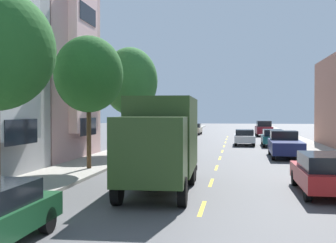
# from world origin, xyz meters

# --- Properties ---
(ground_plane) EXTENTS (160.00, 160.00, 0.00)m
(ground_plane) POSITION_xyz_m (0.00, 30.00, 0.00)
(ground_plane) COLOR #4C4C4F
(sidewalk_left) EXTENTS (3.20, 120.00, 0.14)m
(sidewalk_left) POSITION_xyz_m (-7.10, 28.00, 0.07)
(sidewalk_left) COLOR #A39E93
(sidewalk_left) RESTS_ON ground_plane
(sidewalk_right) EXTENTS (3.20, 120.00, 0.14)m
(sidewalk_right) POSITION_xyz_m (7.10, 28.00, 0.07)
(sidewalk_right) COLOR #A39E93
(sidewalk_right) RESTS_ON ground_plane
(lane_centerline_dashes) EXTENTS (0.14, 47.20, 0.01)m
(lane_centerline_dashes) POSITION_xyz_m (0.00, 24.50, 0.00)
(lane_centerline_dashes) COLOR yellow
(lane_centerline_dashes) RESTS_ON ground_plane
(townhouse_third_rose) EXTENTS (11.16, 8.33, 12.16)m
(townhouse_third_rose) POSITION_xyz_m (-13.88, 19.55, 5.88)
(townhouse_third_rose) COLOR #CC9E9E
(townhouse_third_rose) RESTS_ON ground_plane
(street_tree_second) EXTENTS (3.52, 3.52, 6.77)m
(street_tree_second) POSITION_xyz_m (-6.40, 14.70, 4.94)
(street_tree_second) COLOR #47331E
(street_tree_second) RESTS_ON sidewalk_left
(street_tree_third) EXTENTS (3.92, 3.92, 7.48)m
(street_tree_third) POSITION_xyz_m (-6.40, 23.38, 5.22)
(street_tree_third) COLOR #47331E
(street_tree_third) RESTS_ON sidewalk_left
(delivery_box_truck) EXTENTS (2.66, 7.48, 3.59)m
(delivery_box_truck) POSITION_xyz_m (-1.81, 10.14, 2.00)
(delivery_box_truck) COLOR #2D471E
(delivery_box_truck) RESTS_ON ground_plane
(parked_sedan_charcoal) EXTENTS (1.86, 4.53, 1.43)m
(parked_sedan_charcoal) POSITION_xyz_m (-4.43, 38.96, 0.75)
(parked_sedan_charcoal) COLOR #333338
(parked_sedan_charcoal) RESTS_ON ground_plane
(parked_hatchback_champagne) EXTENTS (1.83, 4.04, 1.50)m
(parked_hatchback_champagne) POSITION_xyz_m (-4.47, 51.29, 0.76)
(parked_hatchback_champagne) COLOR tan
(parked_hatchback_champagne) RESTS_ON ground_plane
(parked_wagon_teal) EXTENTS (1.90, 4.73, 1.50)m
(parked_wagon_teal) POSITION_xyz_m (4.23, 32.62, 0.80)
(parked_wagon_teal) COLOR #195B60
(parked_wagon_teal) RESTS_ON ground_plane
(parked_suv_burgundy) EXTENTS (2.02, 4.83, 1.93)m
(parked_suv_burgundy) POSITION_xyz_m (4.50, 49.31, 0.99)
(parked_suv_burgundy) COLOR maroon
(parked_suv_burgundy) RESTS_ON ground_plane
(parked_suv_sky) EXTENTS (2.00, 4.82, 1.93)m
(parked_suv_sky) POSITION_xyz_m (-4.38, 21.49, 0.99)
(parked_suv_sky) COLOR #7A9EC6
(parked_suv_sky) RESTS_ON ground_plane
(parked_hatchback_black) EXTENTS (1.82, 4.04, 1.50)m
(parked_hatchback_black) POSITION_xyz_m (-4.22, 32.80, 0.76)
(parked_hatchback_black) COLOR black
(parked_hatchback_black) RESTS_ON ground_plane
(parked_wagon_red) EXTENTS (1.83, 4.70, 1.50)m
(parked_wagon_red) POSITION_xyz_m (4.22, 10.04, 0.80)
(parked_wagon_red) COLOR #AD1E1E
(parked_wagon_red) RESTS_ON ground_plane
(parked_pickup_navy) EXTENTS (2.10, 5.34, 1.73)m
(parked_pickup_navy) POSITION_xyz_m (4.29, 23.25, 0.83)
(parked_pickup_navy) COLOR navy
(parked_pickup_navy) RESTS_ON ground_plane
(moving_white_sedan) EXTENTS (1.80, 4.50, 1.43)m
(moving_white_sedan) POSITION_xyz_m (1.80, 33.50, 0.75)
(moving_white_sedan) COLOR silver
(moving_white_sedan) RESTS_ON ground_plane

